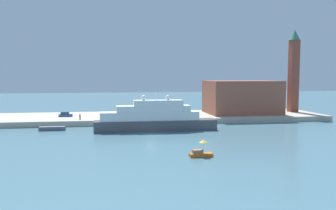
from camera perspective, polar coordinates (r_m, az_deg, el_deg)
ground at (r=80.60m, az=-2.65°, el=-4.80°), size 400.00×400.00×0.00m
quay_dock at (r=107.99m, az=-4.32°, el=-1.97°), size 110.00×23.80×1.49m
large_yacht at (r=86.68m, az=-2.26°, el=-2.14°), size 29.44×4.57×9.94m
small_motorboat at (r=59.71m, az=5.21°, el=-7.41°), size 3.83×1.54×2.83m
work_barge at (r=91.54m, az=-17.91°, el=-3.57°), size 6.16×1.71×0.96m
harbor_building at (r=114.15m, az=11.64°, el=1.25°), size 21.48×15.65×10.18m
bell_tower at (r=123.20m, az=19.36°, el=5.54°), size 3.48×3.48×26.44m
parked_car at (r=107.24m, az=-15.98°, el=-1.49°), size 3.81×1.75×1.33m
person_figure at (r=99.04m, az=-13.82°, el=-1.83°), size 0.36×0.36×1.66m
mooring_bollard at (r=98.51m, az=0.00°, el=-1.96°), size 0.50×0.50×0.72m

